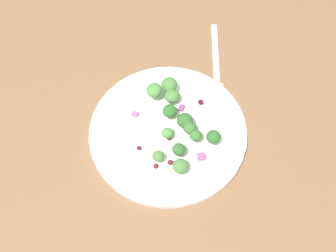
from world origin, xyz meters
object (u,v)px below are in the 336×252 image
object	(u,v)px
plate	(168,131)
fork	(216,64)
broccoli_floret_0	(172,96)
broccoli_floret_1	(154,90)
broccoli_floret_2	(190,128)

from	to	relation	value
plate	fork	world-z (taller)	plate
broccoli_floret_0	fork	bearing A→B (deg)	-52.29
broccoli_floret_0	broccoli_floret_1	distance (cm)	3.38
broccoli_floret_0	broccoli_floret_2	world-z (taller)	broccoli_floret_2
broccoli_floret_0	broccoli_floret_1	xyz separation A→B (cm)	(1.27, 3.05, 0.71)
broccoli_floret_1	fork	bearing A→B (deg)	-63.56
plate	broccoli_floret_2	distance (cm)	4.55
broccoli_floret_2	fork	size ratio (longest dim) A/B	0.12
plate	fork	xyz separation A→B (cm)	(13.62, -11.75, -0.61)
fork	plate	bearing A→B (deg)	139.22
plate	broccoli_floret_2	bearing A→B (deg)	-109.90
broccoli_floret_1	fork	xyz separation A→B (cm)	(6.54, -13.14, -3.42)
broccoli_floret_2	broccoli_floret_1	bearing A→B (deg)	30.74
broccoli_floret_0	broccoli_floret_1	size ratio (longest dim) A/B	0.94
broccoli_floret_0	broccoli_floret_2	size ratio (longest dim) A/B	1.19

